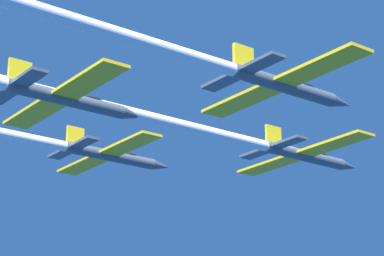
% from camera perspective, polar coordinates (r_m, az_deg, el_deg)
% --- Properties ---
extents(jet_lead, '(18.64, 64.54, 3.09)m').
position_cam_1_polar(jet_lead, '(75.70, -2.32, 0.57)').
color(jet_lead, '#4C5660').
extents(jet_right_wing, '(18.64, 63.78, 3.09)m').
position_cam_1_polar(jet_right_wing, '(58.07, -7.17, 7.26)').
color(jet_right_wing, '#4C5660').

